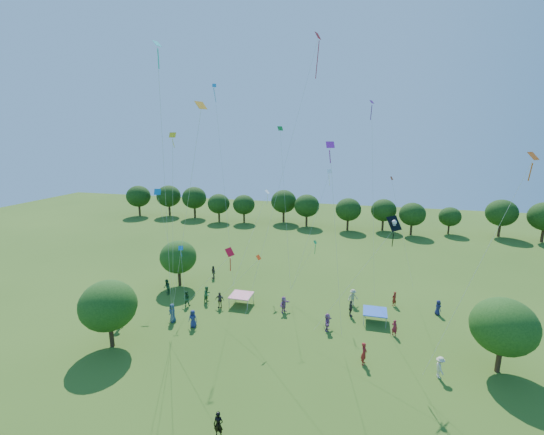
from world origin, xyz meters
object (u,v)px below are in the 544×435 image
at_px(near_tree_north, 178,257).
at_px(tent_blue, 375,312).
at_px(tent_red_stripe, 241,295).
at_px(red_high_kite, 302,100).
at_px(near_tree_east, 504,326).
at_px(near_tree_west, 108,306).
at_px(pirate_kite, 393,225).
at_px(man_in_black, 218,425).

relative_size(near_tree_north, tent_blue, 2.49).
xyz_separation_m(near_tree_north, tent_red_stripe, (8.75, -2.85, -2.52)).
xyz_separation_m(near_tree_north, tent_blue, (22.32, -3.06, -2.52)).
xyz_separation_m(near_tree_north, red_high_kite, (15.10, -3.98, 16.90)).
distance_m(tent_red_stripe, tent_blue, 13.58).
bearing_deg(tent_red_stripe, near_tree_east, -14.25).
relative_size(tent_blue, red_high_kite, 0.09).
xyz_separation_m(near_tree_west, red_high_kite, (14.36, 9.01, 16.72)).
relative_size(near_tree_north, red_high_kite, 0.22).
bearing_deg(near_tree_east, tent_blue, 148.31).
relative_size(near_tree_east, red_high_kite, 0.24).
height_order(near_tree_west, near_tree_north, near_tree_west).
bearing_deg(tent_red_stripe, pirate_kite, -16.89).
xyz_separation_m(near_tree_east, pirate_kite, (-8.18, 1.37, 6.85)).
distance_m(near_tree_west, near_tree_north, 13.02).
distance_m(near_tree_west, pirate_kite, 24.05).
height_order(tent_red_stripe, pirate_kite, pirate_kite).
relative_size(near_tree_east, man_in_black, 3.58).
distance_m(tent_red_stripe, pirate_kite, 17.73).
distance_m(near_tree_west, man_in_black, 14.36).
distance_m(tent_red_stripe, man_in_black, 17.28).
distance_m(tent_red_stripe, red_high_kite, 20.46).
bearing_deg(tent_red_stripe, red_high_kite, -10.15).
bearing_deg(tent_red_stripe, near_tree_north, 161.96).
distance_m(near_tree_north, near_tree_east, 32.36).
relative_size(near_tree_west, man_in_black, 3.57).
height_order(near_tree_east, pirate_kite, pirate_kite).
bearing_deg(man_in_black, near_tree_north, 123.59).
height_order(near_tree_north, man_in_black, near_tree_north).
xyz_separation_m(tent_blue, pirate_kite, (0.71, -4.12, 9.57)).
bearing_deg(near_tree_north, pirate_kite, -17.33).
xyz_separation_m(near_tree_west, man_in_black, (12.44, -6.55, -2.91)).
height_order(near_tree_west, red_high_kite, red_high_kite).
relative_size(near_tree_west, near_tree_east, 1.00).
bearing_deg(near_tree_east, near_tree_north, 164.68).
bearing_deg(tent_blue, near_tree_east, -31.69).
height_order(tent_red_stripe, man_in_black, man_in_black).
distance_m(near_tree_north, man_in_black, 23.73).
bearing_deg(near_tree_east, pirate_kite, 170.51).
xyz_separation_m(man_in_black, red_high_kite, (1.92, 15.56, 19.64)).
xyz_separation_m(near_tree_west, near_tree_east, (30.48, 4.45, 0.02)).
xyz_separation_m(tent_red_stripe, tent_blue, (13.58, -0.22, 0.00)).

